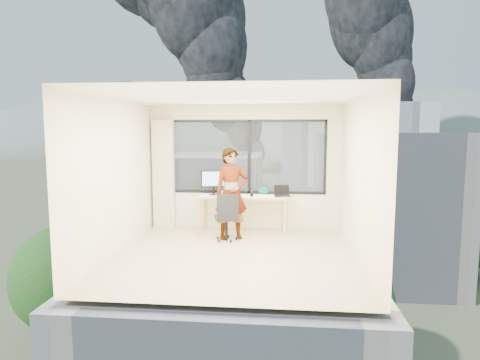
# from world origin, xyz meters

# --- Properties ---
(floor) EXTENTS (4.00, 4.00, 0.01)m
(floor) POSITION_xyz_m (0.00, 0.00, 0.00)
(floor) COLOR beige
(floor) RESTS_ON ground
(ceiling) EXTENTS (4.00, 4.00, 0.01)m
(ceiling) POSITION_xyz_m (0.00, 0.00, 2.60)
(ceiling) COLOR white
(ceiling) RESTS_ON ground
(wall_front) EXTENTS (4.00, 0.01, 2.60)m
(wall_front) POSITION_xyz_m (0.00, -2.00, 1.30)
(wall_front) COLOR beige
(wall_front) RESTS_ON ground
(wall_left) EXTENTS (0.01, 4.00, 2.60)m
(wall_left) POSITION_xyz_m (-2.00, 0.00, 1.30)
(wall_left) COLOR beige
(wall_left) RESTS_ON ground
(wall_right) EXTENTS (0.01, 4.00, 2.60)m
(wall_right) POSITION_xyz_m (2.00, 0.00, 1.30)
(wall_right) COLOR beige
(wall_right) RESTS_ON ground
(window_wall) EXTENTS (3.30, 0.16, 1.55)m
(window_wall) POSITION_xyz_m (0.05, 2.00, 1.52)
(window_wall) COLOR black
(window_wall) RESTS_ON ground
(curtain) EXTENTS (0.45, 0.14, 2.30)m
(curtain) POSITION_xyz_m (-1.72, 1.88, 1.15)
(curtain) COLOR beige
(curtain) RESTS_ON floor
(desk) EXTENTS (1.80, 0.60, 0.75)m
(desk) POSITION_xyz_m (0.00, 1.66, 0.38)
(desk) COLOR tan
(desk) RESTS_ON floor
(chair) EXTENTS (0.58, 0.58, 0.93)m
(chair) POSITION_xyz_m (-0.25, 0.93, 0.46)
(chair) COLOR black
(chair) RESTS_ON floor
(person) EXTENTS (0.74, 0.61, 1.75)m
(person) POSITION_xyz_m (-0.17, 1.09, 0.87)
(person) COLOR #2D2D33
(person) RESTS_ON floor
(monitor) EXTENTS (0.53, 0.19, 0.52)m
(monitor) POSITION_xyz_m (-0.63, 1.74, 1.01)
(monitor) COLOR black
(monitor) RESTS_ON desk
(game_console) EXTENTS (0.34, 0.31, 0.07)m
(game_console) POSITION_xyz_m (-0.32, 1.84, 0.78)
(game_console) COLOR white
(game_console) RESTS_ON desk
(laptop) EXTENTS (0.36, 0.38, 0.20)m
(laptop) POSITION_xyz_m (0.80, 1.68, 0.85)
(laptop) COLOR black
(laptop) RESTS_ON desk
(cellphone) EXTENTS (0.13, 0.08, 0.01)m
(cellphone) POSITION_xyz_m (0.69, 1.54, 0.76)
(cellphone) COLOR black
(cellphone) RESTS_ON desk
(pen_cup) EXTENTS (0.08, 0.08, 0.09)m
(pen_cup) POSITION_xyz_m (0.18, 1.60, 0.79)
(pen_cup) COLOR black
(pen_cup) RESTS_ON desk
(handbag) EXTENTS (0.24, 0.13, 0.18)m
(handbag) POSITION_xyz_m (0.41, 1.89, 0.84)
(handbag) COLOR #0D5040
(handbag) RESTS_ON desk
(exterior_ground) EXTENTS (400.00, 400.00, 0.04)m
(exterior_ground) POSITION_xyz_m (0.00, 120.00, -14.00)
(exterior_ground) COLOR #515B3D
(exterior_ground) RESTS_ON ground
(near_bldg_a) EXTENTS (16.00, 12.00, 14.00)m
(near_bldg_a) POSITION_xyz_m (-9.00, 30.00, -7.00)
(near_bldg_a) COLOR beige
(near_bldg_a) RESTS_ON exterior_ground
(near_bldg_b) EXTENTS (14.00, 13.00, 16.00)m
(near_bldg_b) POSITION_xyz_m (12.00, 38.00, -6.00)
(near_bldg_b) COLOR silver
(near_bldg_b) RESTS_ON exterior_ground
(far_tower_a) EXTENTS (14.00, 14.00, 28.00)m
(far_tower_a) POSITION_xyz_m (-35.00, 95.00, 0.00)
(far_tower_a) COLOR silver
(far_tower_a) RESTS_ON exterior_ground
(far_tower_b) EXTENTS (13.00, 13.00, 30.00)m
(far_tower_b) POSITION_xyz_m (8.00, 120.00, 1.00)
(far_tower_b) COLOR silver
(far_tower_b) RESTS_ON exterior_ground
(far_tower_c) EXTENTS (15.00, 15.00, 26.00)m
(far_tower_c) POSITION_xyz_m (45.00, 140.00, -1.00)
(far_tower_c) COLOR silver
(far_tower_c) RESTS_ON exterior_ground
(far_tower_d) EXTENTS (16.00, 14.00, 22.00)m
(far_tower_d) POSITION_xyz_m (-60.00, 150.00, -3.00)
(far_tower_d) COLOR silver
(far_tower_d) RESTS_ON exterior_ground
(hill_a) EXTENTS (288.00, 216.00, 90.00)m
(hill_a) POSITION_xyz_m (-120.00, 320.00, -14.00)
(hill_a) COLOR slate
(hill_a) RESTS_ON exterior_ground
(hill_b) EXTENTS (300.00, 220.00, 96.00)m
(hill_b) POSITION_xyz_m (100.00, 320.00, -14.00)
(hill_b) COLOR slate
(hill_b) RESTS_ON exterior_ground
(tree_a) EXTENTS (7.00, 7.00, 8.00)m
(tree_a) POSITION_xyz_m (-16.00, 22.00, -10.00)
(tree_a) COLOR #214F1A
(tree_a) RESTS_ON exterior_ground
(tree_b) EXTENTS (7.60, 7.60, 9.00)m
(tree_b) POSITION_xyz_m (4.00, 18.00, -9.50)
(tree_b) COLOR #214F1A
(tree_b) RESTS_ON exterior_ground
(tree_c) EXTENTS (8.40, 8.40, 10.00)m
(tree_c) POSITION_xyz_m (22.00, 40.00, -9.00)
(tree_c) COLOR #214F1A
(tree_c) RESTS_ON exterior_ground
(smoke_plume_a) EXTENTS (40.00, 24.00, 90.00)m
(smoke_plume_a) POSITION_xyz_m (-10.00, 150.00, 39.00)
(smoke_plume_a) COLOR black
(smoke_plume_a) RESTS_ON exterior_ground
(smoke_plume_b) EXTENTS (30.00, 18.00, 70.00)m
(smoke_plume_b) POSITION_xyz_m (55.00, 170.00, 27.00)
(smoke_plume_b) COLOR black
(smoke_plume_b) RESTS_ON exterior_ground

